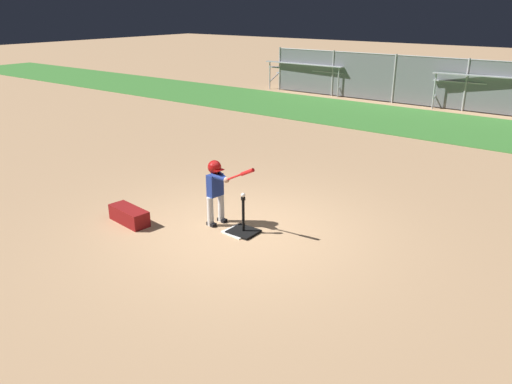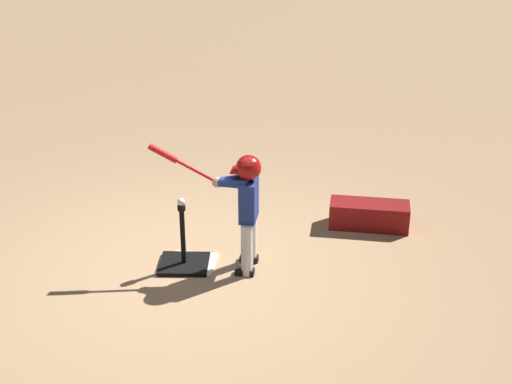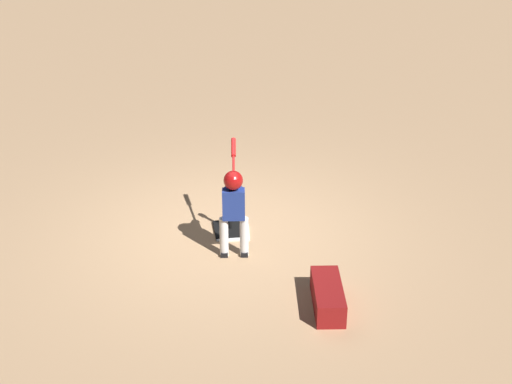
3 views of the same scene
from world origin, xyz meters
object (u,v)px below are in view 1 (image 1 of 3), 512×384
object	(u,v)px
batter_child	(216,184)
bleachers_center	(480,90)
baseball	(243,195)
bleachers_far_right	(315,76)
batting_tee	(243,229)
equipment_bag	(129,215)

from	to	relation	value
batter_child	bleachers_center	size ratio (longest dim) A/B	0.39
baseball	bleachers_center	bearing A→B (deg)	89.03
batter_child	bleachers_center	bearing A→B (deg)	86.59
batter_child	bleachers_far_right	size ratio (longest dim) A/B	0.32
batting_tee	equipment_bag	bearing A→B (deg)	-154.81
equipment_bag	bleachers_center	bearing A→B (deg)	88.95
bleachers_center	batter_child	bearing A→B (deg)	-93.41
batting_tee	bleachers_far_right	distance (m)	15.52
bleachers_far_right	bleachers_center	xyz separation A→B (m)	(7.09, 0.03, 0.04)
batter_child	equipment_bag	distance (m)	1.69
bleachers_far_right	equipment_bag	xyz separation A→B (m)	(4.97, -14.80, -0.49)
equipment_bag	batter_child	bearing A→B (deg)	41.99
batting_tee	batter_child	size ratio (longest dim) A/B	0.53
batter_child	bleachers_center	world-z (taller)	bleachers_center
batter_child	baseball	bearing A→B (deg)	-1.32
equipment_bag	batting_tee	bearing A→B (deg)	32.28
batting_tee	baseball	bearing A→B (deg)	-45.00
bleachers_center	baseball	bearing A→B (deg)	-90.97
bleachers_far_right	equipment_bag	world-z (taller)	bleachers_far_right
batter_child	bleachers_far_right	distance (m)	15.25
batter_child	baseball	world-z (taller)	batter_child
batter_child	bleachers_center	xyz separation A→B (m)	(0.83, 13.93, -0.08)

